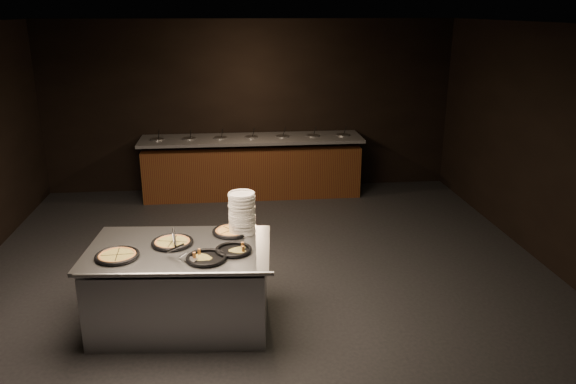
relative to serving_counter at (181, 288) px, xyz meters
name	(u,v)px	position (x,y,z in m)	size (l,w,h in m)	color
room	(266,170)	(0.89, 0.53, 1.04)	(7.02, 8.02, 2.92)	black
salad_bar	(252,170)	(0.89, 4.09, 0.03)	(3.70, 0.83, 1.18)	#4F3012
serving_counter	(181,288)	(0.00, 0.00, 0.00)	(1.85, 1.28, 0.85)	#B5B8BD
plate_stack	(242,213)	(0.63, 0.30, 0.66)	(0.27, 0.27, 0.44)	white
pan_veggie_whole	(117,256)	(-0.55, -0.18, 0.46)	(0.41, 0.41, 0.04)	black
pan_cheese_whole	(172,242)	(-0.07, 0.08, 0.46)	(0.41, 0.41, 0.04)	black
pan_cheese_slices_a	(232,231)	(0.52, 0.32, 0.46)	(0.40, 0.40, 0.04)	black
pan_cheese_slices_b	(206,258)	(0.28, -0.31, 0.46)	(0.38, 0.38, 0.04)	black
pan_veggie_slices	(233,250)	(0.53, -0.16, 0.46)	(0.35, 0.35, 0.04)	black
server_left	(174,238)	(-0.05, 0.07, 0.51)	(0.13, 0.31, 0.15)	#B5B8BD
server_right	(180,251)	(0.04, -0.28, 0.52)	(0.31, 0.22, 0.17)	#B5B8BD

